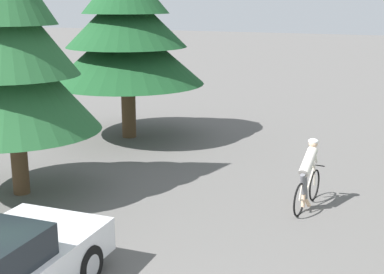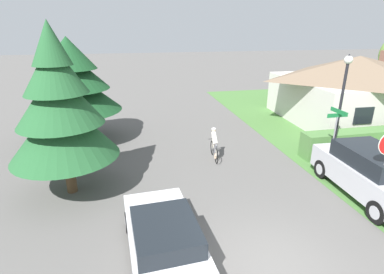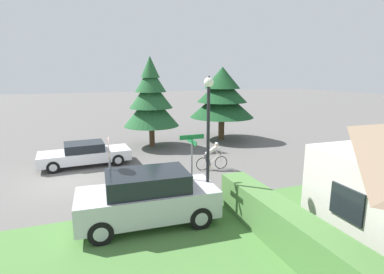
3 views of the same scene
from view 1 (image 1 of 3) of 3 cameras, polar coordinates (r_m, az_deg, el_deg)
cyclist at (r=11.44m, az=12.26°, el=-4.02°), size 0.44×1.72×1.46m
conifer_tall_near at (r=12.14m, az=-18.83°, el=8.89°), size 3.73×3.73×6.10m
conifer_tall_far at (r=16.82m, az=-7.02°, el=11.05°), size 4.79×4.79×5.46m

